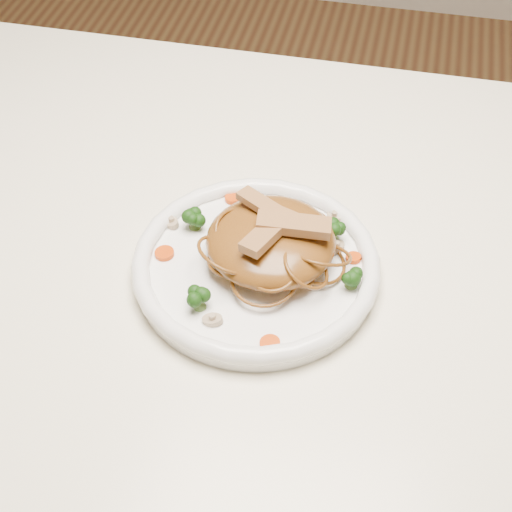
# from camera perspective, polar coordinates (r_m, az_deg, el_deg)

# --- Properties ---
(table) EXTENTS (1.20, 0.80, 0.75)m
(table) POSITION_cam_1_polar(r_m,az_deg,el_deg) (0.94, 1.88, -3.66)
(table) COLOR white
(table) RESTS_ON ground
(plate) EXTENTS (0.35, 0.35, 0.02)m
(plate) POSITION_cam_1_polar(r_m,az_deg,el_deg) (0.84, 0.00, -1.04)
(plate) COLOR white
(plate) RESTS_ON table
(noodle_mound) EXTENTS (0.17, 0.17, 0.05)m
(noodle_mound) POSITION_cam_1_polar(r_m,az_deg,el_deg) (0.82, 1.12, 1.12)
(noodle_mound) COLOR brown
(noodle_mound) RESTS_ON plate
(chicken_a) EXTENTS (0.08, 0.03, 0.01)m
(chicken_a) POSITION_cam_1_polar(r_m,az_deg,el_deg) (0.80, 2.84, 2.35)
(chicken_a) COLOR #9D6F4A
(chicken_a) RESTS_ON noodle_mound
(chicken_b) EXTENTS (0.06, 0.05, 0.01)m
(chicken_b) POSITION_cam_1_polar(r_m,az_deg,el_deg) (0.82, 0.39, 3.89)
(chicken_b) COLOR #9D6F4A
(chicken_b) RESTS_ON noodle_mound
(chicken_c) EXTENTS (0.05, 0.08, 0.01)m
(chicken_c) POSITION_cam_1_polar(r_m,az_deg,el_deg) (0.79, 0.95, 1.83)
(chicken_c) COLOR #9D6F4A
(chicken_c) RESTS_ON noodle_mound
(broccoli_0) EXTENTS (0.04, 0.04, 0.03)m
(broccoli_0) POSITION_cam_1_polar(r_m,az_deg,el_deg) (0.85, 5.87, 2.13)
(broccoli_0) COLOR #19450E
(broccoli_0) RESTS_ON plate
(broccoli_1) EXTENTS (0.03, 0.03, 0.03)m
(broccoli_1) POSITION_cam_1_polar(r_m,az_deg,el_deg) (0.87, -4.63, 2.87)
(broccoli_1) COLOR #19450E
(broccoli_1) RESTS_ON plate
(broccoli_2) EXTENTS (0.03, 0.03, 0.03)m
(broccoli_2) POSITION_cam_1_polar(r_m,az_deg,el_deg) (0.78, -4.26, -3.15)
(broccoli_2) COLOR #19450E
(broccoli_2) RESTS_ON plate
(broccoli_3) EXTENTS (0.03, 0.03, 0.03)m
(broccoli_3) POSITION_cam_1_polar(r_m,az_deg,el_deg) (0.81, 7.18, -1.51)
(broccoli_3) COLOR #19450E
(broccoli_3) RESTS_ON plate
(carrot_0) EXTENTS (0.02, 0.02, 0.00)m
(carrot_0) POSITION_cam_1_polar(r_m,az_deg,el_deg) (0.87, 4.92, 2.09)
(carrot_0) COLOR #C24507
(carrot_0) RESTS_ON plate
(carrot_1) EXTENTS (0.02, 0.02, 0.00)m
(carrot_1) POSITION_cam_1_polar(r_m,az_deg,el_deg) (0.85, -6.85, 0.21)
(carrot_1) COLOR #C24507
(carrot_1) RESTS_ON plate
(carrot_2) EXTENTS (0.02, 0.02, 0.00)m
(carrot_2) POSITION_cam_1_polar(r_m,az_deg,el_deg) (0.84, 7.28, -0.13)
(carrot_2) COLOR #C24507
(carrot_2) RESTS_ON plate
(carrot_3) EXTENTS (0.02, 0.02, 0.00)m
(carrot_3) POSITION_cam_1_polar(r_m,az_deg,el_deg) (0.90, -1.76, 4.32)
(carrot_3) COLOR #C24507
(carrot_3) RESTS_ON plate
(carrot_4) EXTENTS (0.02, 0.02, 0.00)m
(carrot_4) POSITION_cam_1_polar(r_m,az_deg,el_deg) (0.76, 1.04, -6.54)
(carrot_4) COLOR #C24507
(carrot_4) RESTS_ON plate
(mushroom_0) EXTENTS (0.02, 0.02, 0.01)m
(mushroom_0) POSITION_cam_1_polar(r_m,az_deg,el_deg) (0.78, -3.27, -4.78)
(mushroom_0) COLOR beige
(mushroom_0) RESTS_ON plate
(mushroom_1) EXTENTS (0.03, 0.03, 0.01)m
(mushroom_1) POSITION_cam_1_polar(r_m,az_deg,el_deg) (0.85, 5.98, 0.66)
(mushroom_1) COLOR beige
(mushroom_1) RESTS_ON plate
(mushroom_2) EXTENTS (0.03, 0.03, 0.01)m
(mushroom_2) POSITION_cam_1_polar(r_m,az_deg,el_deg) (0.88, -6.31, 2.49)
(mushroom_2) COLOR beige
(mushroom_2) RESTS_ON plate
(mushroom_3) EXTENTS (0.03, 0.03, 0.01)m
(mushroom_3) POSITION_cam_1_polar(r_m,az_deg,el_deg) (0.88, 5.86, 2.90)
(mushroom_3) COLOR beige
(mushroom_3) RESTS_ON plate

